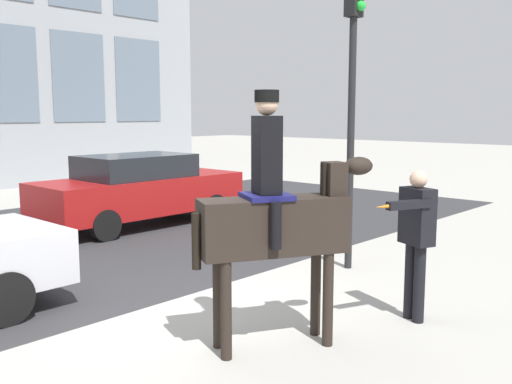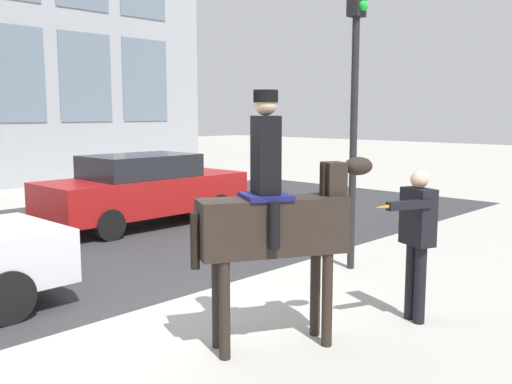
{
  "view_description": "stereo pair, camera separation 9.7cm",
  "coord_description": "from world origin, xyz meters",
  "px_view_note": "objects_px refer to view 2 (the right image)",
  "views": [
    {
      "loc": [
        -4.26,
        -5.1,
        2.38
      ],
      "look_at": [
        0.32,
        -0.85,
        1.52
      ],
      "focal_mm": 40.0,
      "sensor_mm": 36.0,
      "label": 1
    },
    {
      "loc": [
        -4.19,
        -5.17,
        2.38
      ],
      "look_at": [
        0.32,
        -0.85,
        1.52
      ],
      "focal_mm": 40.0,
      "sensor_mm": 36.0,
      "label": 2
    }
  ],
  "objects_px": {
    "traffic_light": "(356,72)",
    "street_car_far_lane": "(144,189)",
    "pedestrian_bystander": "(417,234)",
    "mounted_horse_lead": "(276,218)"
  },
  "relations": [
    {
      "from": "traffic_light",
      "to": "street_car_far_lane",
      "type": "bearing_deg",
      "value": 91.87
    },
    {
      "from": "mounted_horse_lead",
      "to": "traffic_light",
      "type": "distance_m",
      "value": 3.62
    },
    {
      "from": "mounted_horse_lead",
      "to": "street_car_far_lane",
      "type": "relative_size",
      "value": 0.58
    },
    {
      "from": "mounted_horse_lead",
      "to": "traffic_light",
      "type": "height_order",
      "value": "traffic_light"
    },
    {
      "from": "mounted_horse_lead",
      "to": "pedestrian_bystander",
      "type": "distance_m",
      "value": 1.8
    },
    {
      "from": "pedestrian_bystander",
      "to": "traffic_light",
      "type": "relative_size",
      "value": 0.39
    },
    {
      "from": "mounted_horse_lead",
      "to": "traffic_light",
      "type": "xyz_separation_m",
      "value": [
        3.03,
        1.13,
        1.64
      ]
    },
    {
      "from": "mounted_horse_lead",
      "to": "street_car_far_lane",
      "type": "bearing_deg",
      "value": 94.69
    },
    {
      "from": "mounted_horse_lead",
      "to": "pedestrian_bystander",
      "type": "bearing_deg",
      "value": 6.26
    },
    {
      "from": "pedestrian_bystander",
      "to": "street_car_far_lane",
      "type": "xyz_separation_m",
      "value": [
        1.23,
        7.0,
        -0.25
      ]
    }
  ]
}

